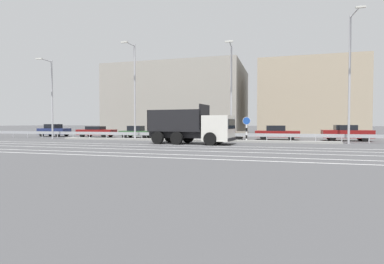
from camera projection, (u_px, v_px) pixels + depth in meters
ground_plane at (179, 143)px, 26.71m from camera, size 320.00×320.00×0.00m
lane_strip_0 at (184, 145)px, 23.52m from camera, size 49.83×0.16×0.01m
lane_strip_1 at (175, 147)px, 21.53m from camera, size 49.83×0.16×0.01m
lane_strip_2 at (164, 150)px, 19.42m from camera, size 49.83×0.16×0.01m
lane_strip_3 at (149, 154)px, 17.15m from camera, size 49.83×0.16×0.01m
lane_strip_4 at (136, 157)px, 15.65m from camera, size 49.83×0.16×0.01m
median_island at (187, 140)px, 29.13m from camera, size 27.41×1.10×0.18m
median_guardrail at (190, 135)px, 30.17m from camera, size 49.83×0.09×0.78m
dump_truck at (200, 129)px, 24.87m from camera, size 7.40×3.28×3.29m
median_road_sign at (247, 129)px, 27.51m from camera, size 0.72×0.16×2.32m
street_lamp_0 at (51, 95)px, 33.01m from camera, size 0.72×2.23×8.67m
street_lamp_1 at (134, 88)px, 30.58m from camera, size 0.71×2.07×9.80m
street_lamp_2 at (231, 88)px, 27.69m from camera, size 0.71×2.46×8.97m
street_lamp_3 at (350, 73)px, 24.91m from camera, size 0.71×2.74×10.72m
parked_car_0 at (54, 130)px, 38.92m from camera, size 4.05×1.80×1.61m
parked_car_1 at (96, 131)px, 37.00m from camera, size 4.76×2.04×1.36m
parked_car_2 at (137, 132)px, 35.74m from camera, size 4.01×1.97×1.43m
parked_car_3 at (174, 132)px, 34.11m from camera, size 4.39×2.06×1.48m
parked_car_4 at (227, 133)px, 32.29m from camera, size 4.31×1.94×1.37m
parked_car_5 at (277, 133)px, 31.29m from camera, size 4.53×2.11×1.50m
parked_car_6 at (346, 133)px, 29.31m from camera, size 4.54×1.89×1.57m
background_building_0 at (181, 101)px, 49.91m from camera, size 20.63×15.95×10.72m
background_building_1 at (308, 99)px, 43.44m from camera, size 13.65×11.78×10.40m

